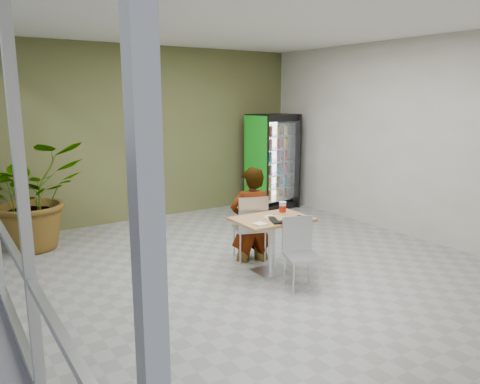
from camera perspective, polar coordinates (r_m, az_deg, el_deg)
name	(u,v)px	position (r m, az deg, el deg)	size (l,w,h in m)	color
ground	(264,272)	(6.31, 2.89, -9.68)	(7.00, 7.00, 0.00)	gray
room_envelope	(265,152)	(5.92, 3.05, 4.90)	(6.00, 7.00, 3.20)	beige
storefront_frame	(1,173)	(4.81, -27.14, 2.06)	(0.10, 7.00, 3.20)	silver
dining_table	(272,234)	(6.11, 3.90, -5.12)	(0.98, 0.70, 0.75)	#9D7043
chair_far	(251,223)	(6.53, 1.39, -3.81)	(0.53, 0.53, 0.95)	silver
chair_near	(300,246)	(5.75, 7.27, -6.60)	(0.49, 0.49, 0.86)	silver
seated_woman	(251,224)	(6.59, 1.38, -3.98)	(0.60, 0.39, 1.64)	black
pizza_plate	(273,216)	(6.06, 4.00, -2.99)	(0.31, 0.30, 0.03)	silver
soda_cup	(283,208)	(6.23, 5.22, -1.99)	(0.10, 0.10, 0.17)	silver
napkin_stack	(260,224)	(5.72, 2.46, -3.92)	(0.14, 0.14, 0.02)	silver
cafeteria_tray	(288,220)	(5.93, 5.83, -3.37)	(0.44, 0.32, 0.02)	black
beverage_fridge	(273,162)	(9.66, 4.00, 3.71)	(0.96, 0.78, 1.93)	black
potted_plant	(33,195)	(7.71, -23.95, -0.38)	(1.48, 1.28, 1.65)	#2E6026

